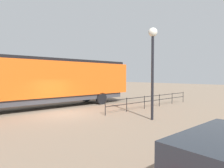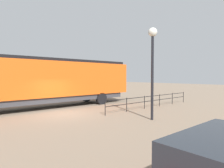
% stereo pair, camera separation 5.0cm
% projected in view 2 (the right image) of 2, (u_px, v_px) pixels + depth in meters
% --- Properties ---
extents(ground_plane, '(120.00, 120.00, 0.00)m').
position_uv_depth(ground_plane, '(63.00, 114.00, 13.85)').
color(ground_plane, '#84705B').
extents(locomotive, '(2.89, 17.75, 4.12)m').
position_uv_depth(locomotive, '(42.00, 80.00, 16.00)').
color(locomotive, '#D15114').
rests_on(locomotive, ground_plane).
extents(lamp_post, '(0.54, 0.54, 5.58)m').
position_uv_depth(lamp_post, '(153.00, 53.00, 11.75)').
color(lamp_post, black).
rests_on(lamp_post, ground_plane).
extents(platform_fence, '(0.05, 10.37, 1.06)m').
position_uv_depth(platform_fence, '(152.00, 99.00, 16.55)').
color(platform_fence, black).
rests_on(platform_fence, ground_plane).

